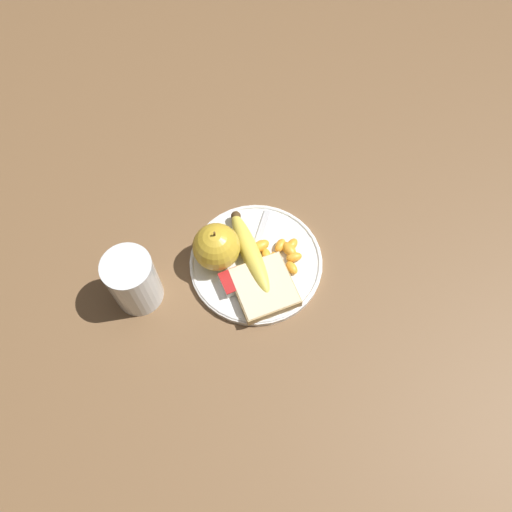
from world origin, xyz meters
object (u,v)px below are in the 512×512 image
Objects in this scene: plate at (256,262)px; bread_slice at (264,288)px; juice_glass at (134,282)px; banana at (250,252)px; jam_packet at (232,283)px; fork at (252,258)px; apple at (216,247)px.

bread_slice reaches higher than plate.
plate is at bearing 82.36° from juice_glass.
banana is at bearing -154.93° from plate.
jam_packet is (0.05, 0.15, -0.03)m from juice_glass.
fork is 0.06m from jam_packet.
plate is 0.22m from juice_glass.
juice_glass is 0.79× the size of fork.
jam_packet is (-0.03, -0.05, -0.00)m from bread_slice.
jam_packet is at bearing 70.35° from juice_glass.
jam_packet is at bearing -18.07° from fork.
jam_packet is (0.03, -0.06, 0.01)m from plate.
apple reaches higher than fork.
apple is at bearing -111.23° from banana.
fork is at bearing 121.98° from jam_packet.
juice_glass reaches higher than apple.
banana is at bearing 68.77° from apple.
apple reaches higher than banana.
banana reaches higher than jam_packet.
jam_packet is (0.03, -0.05, 0.01)m from fork.
jam_packet is at bearing 2.00° from apple.
banana is at bearing 127.17° from jam_packet.
apple is 0.06m from banana.
juice_glass is at bearing -97.64° from plate.
juice_glass is 1.25× the size of apple.
banana is at bearing -120.08° from fork.
plate is 2.59× the size of apple.
banana reaches higher than bread_slice.
bread_slice is at bearing 28.66° from apple.
fork is (-0.06, 0.01, -0.01)m from bread_slice.
banana is (0.02, 0.20, -0.03)m from juice_glass.
banana is (0.02, 0.05, -0.02)m from apple.
fork is at bearing 19.97° from banana.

